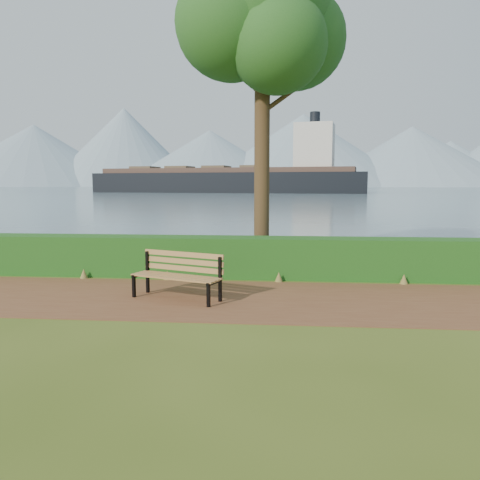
# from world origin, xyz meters

# --- Properties ---
(ground) EXTENTS (140.00, 140.00, 0.00)m
(ground) POSITION_xyz_m (0.00, 0.00, 0.00)
(ground) COLOR #3E5016
(ground) RESTS_ON ground
(path) EXTENTS (40.00, 3.40, 0.01)m
(path) POSITION_xyz_m (0.00, 0.30, 0.01)
(path) COLOR brown
(path) RESTS_ON ground
(hedge) EXTENTS (32.00, 0.85, 1.00)m
(hedge) POSITION_xyz_m (0.00, 2.60, 0.50)
(hedge) COLOR #144112
(hedge) RESTS_ON ground
(water) EXTENTS (700.00, 510.00, 0.00)m
(water) POSITION_xyz_m (0.00, 260.00, 0.01)
(water) COLOR #3F5565
(water) RESTS_ON ground
(mountains) EXTENTS (585.00, 190.00, 70.00)m
(mountains) POSITION_xyz_m (-9.17, 406.05, 27.70)
(mountains) COLOR gray
(mountains) RESTS_ON ground
(bench) EXTENTS (1.95, 1.18, 0.94)m
(bench) POSITION_xyz_m (-0.42, 0.24, 0.54)
(bench) COLOR black
(bench) RESTS_ON ground
(tree) EXTENTS (4.44, 3.67, 8.85)m
(tree) POSITION_xyz_m (1.10, 3.80, 6.57)
(tree) COLOR #352115
(tree) RESTS_ON ground
(cargo_ship) EXTENTS (72.42, 23.97, 21.73)m
(cargo_ship) POSITION_xyz_m (-10.40, 112.44, 3.24)
(cargo_ship) COLOR black
(cargo_ship) RESTS_ON ground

